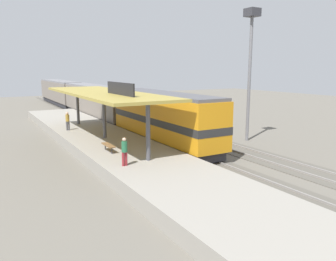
{
  "coord_description": "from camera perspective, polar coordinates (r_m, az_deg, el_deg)",
  "views": [
    {
      "loc": [
        -13.76,
        -26.23,
        6.59
      ],
      "look_at": [
        -1.38,
        -4.91,
        2.0
      ],
      "focal_mm": 35.79,
      "sensor_mm": 36.0,
      "label": 1
    }
  ],
  "objects": [
    {
      "name": "platform",
      "position": [
        28.46,
        -10.64,
        -2.1
      ],
      "size": [
        6.0,
        44.0,
        0.9
      ],
      "primitive_type": "cube",
      "color": "gray",
      "rests_on": "ground"
    },
    {
      "name": "track_near",
      "position": [
        30.34,
        -2.41,
        -1.95
      ],
      "size": [
        3.2,
        110.0,
        0.16
      ],
      "color": "#565249",
      "rests_on": "ground"
    },
    {
      "name": "person_waiting",
      "position": [
        32.45,
        -16.74,
        1.71
      ],
      "size": [
        0.34,
        0.34,
        1.71
      ],
      "color": "#4C4C51",
      "rests_on": "platform"
    },
    {
      "name": "ground_plane",
      "position": [
        31.3,
        0.84,
        -1.61
      ],
      "size": [
        120.0,
        120.0,
        0.0
      ],
      "primitive_type": "plane",
      "color": "#666056"
    },
    {
      "name": "light_mast",
      "position": [
        31.27,
        13.91,
        13.56
      ],
      "size": [
        1.1,
        1.1,
        11.7
      ],
      "color": "slate",
      "rests_on": "ground"
    },
    {
      "name": "person_walking",
      "position": [
        19.87,
        -7.43,
        -3.33
      ],
      "size": [
        0.34,
        0.34,
        1.71
      ],
      "color": "maroon",
      "rests_on": "platform"
    },
    {
      "name": "station_canopy",
      "position": [
        27.77,
        -10.86,
        6.11
      ],
      "size": [
        5.2,
        18.0,
        4.7
      ],
      "color": "#47474C",
      "rests_on": "platform"
    },
    {
      "name": "track_far",
      "position": [
        32.68,
        4.75,
        -1.07
      ],
      "size": [
        3.2,
        110.0,
        0.16
      ],
      "color": "#565249",
      "rests_on": "ground"
    },
    {
      "name": "locomotive",
      "position": [
        28.43,
        -0.83,
        2.09
      ],
      "size": [
        2.93,
        14.43,
        4.44
      ],
      "color": "#28282D",
      "rests_on": "track_near"
    },
    {
      "name": "passenger_carriage_rear",
      "position": [
        64.94,
        -17.95,
        6.26
      ],
      "size": [
        2.9,
        20.0,
        4.24
      ],
      "color": "#28282D",
      "rests_on": "track_near"
    },
    {
      "name": "platform_bench",
      "position": [
        23.53,
        -10.11,
        -2.5
      ],
      "size": [
        0.44,
        1.7,
        0.5
      ],
      "color": "#333338",
      "rests_on": "platform"
    },
    {
      "name": "passenger_carriage_front",
      "position": [
        44.89,
        -12.2,
        4.84
      ],
      "size": [
        2.9,
        20.0,
        4.24
      ],
      "color": "#28282D",
      "rests_on": "track_near"
    }
  ]
}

